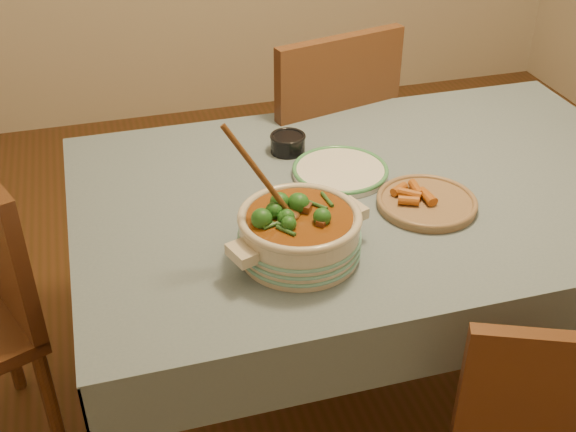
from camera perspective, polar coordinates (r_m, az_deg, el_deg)
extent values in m
plane|color=#4B3015|center=(2.50, 5.94, -12.67)|extent=(4.50, 4.50, 0.00)
cube|color=brown|center=(2.04, 7.10, 1.60)|extent=(1.60, 1.00, 0.05)
cube|color=slate|center=(2.03, 7.15, 2.27)|extent=(1.68, 1.08, 0.01)
cylinder|color=brown|center=(2.48, -13.25, -3.22)|extent=(0.07, 0.07, 0.70)
cylinder|color=brown|center=(2.87, 16.92, 1.64)|extent=(0.07, 0.07, 0.70)
cylinder|color=beige|center=(1.71, 0.92, -1.62)|extent=(0.36, 0.36, 0.11)
torus|color=beige|center=(1.68, 0.93, -0.06)|extent=(0.29, 0.29, 0.02)
cube|color=beige|center=(1.78, 5.10, 0.52)|extent=(0.07, 0.09, 0.03)
cube|color=beige|center=(1.63, -3.67, -2.99)|extent=(0.07, 0.09, 0.03)
cylinder|color=brown|center=(1.68, 0.93, -0.26)|extent=(0.25, 0.25, 0.02)
cylinder|color=white|center=(2.07, 4.15, 3.51)|extent=(0.28, 0.28, 0.02)
torus|color=#44975D|center=(2.06, 4.16, 3.72)|extent=(0.28, 0.28, 0.01)
cylinder|color=black|center=(2.18, -0.02, 5.71)|extent=(0.13, 0.13, 0.05)
torus|color=black|center=(2.16, -0.02, 6.32)|extent=(0.11, 0.11, 0.01)
cylinder|color=black|center=(2.17, -0.02, 6.08)|extent=(0.09, 0.09, 0.01)
cylinder|color=#8C674D|center=(1.95, 10.89, 0.98)|extent=(0.28, 0.28, 0.02)
torus|color=#8C674D|center=(1.95, 10.92, 1.21)|extent=(0.27, 0.27, 0.01)
cube|color=brown|center=(2.74, 1.37, 5.31)|extent=(0.57, 0.57, 0.04)
cube|color=brown|center=(2.47, 4.01, 8.44)|extent=(0.47, 0.15, 0.50)
cylinder|color=brown|center=(3.11, 2.59, 3.59)|extent=(0.04, 0.04, 0.50)
cylinder|color=brown|center=(2.94, -4.09, 1.65)|extent=(0.04, 0.04, 0.50)
cylinder|color=brown|center=(2.82, 6.91, 0.04)|extent=(0.04, 0.04, 0.50)
cylinder|color=brown|center=(2.64, -0.21, -2.34)|extent=(0.04, 0.04, 0.50)
cube|color=brown|center=(1.68, 19.80, -13.98)|extent=(0.36, 0.18, 0.41)
cylinder|color=brown|center=(2.93, 21.69, -1.43)|extent=(0.04, 0.04, 0.46)
cylinder|color=brown|center=(2.47, -21.37, -8.70)|extent=(0.04, 0.04, 0.46)
cylinder|color=brown|center=(2.21, -18.21, -14.00)|extent=(0.04, 0.04, 0.46)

